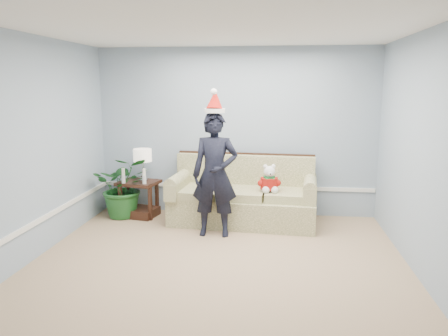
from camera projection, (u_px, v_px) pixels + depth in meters
name	position (u px, v px, depth m)	size (l,w,h in m)	color
room_shell	(213.00, 157.00, 4.62)	(4.54, 5.04, 2.74)	tan
wainscot_trim	(142.00, 205.00, 6.08)	(4.49, 4.99, 0.06)	white
sofa	(243.00, 199.00, 6.77)	(2.27, 1.10, 1.03)	#54602D
side_table	(139.00, 203.00, 7.07)	(0.69, 0.62, 0.58)	black
table_lamp	(143.00, 157.00, 6.96)	(0.29, 0.29, 0.52)	silver
candle_pair	(134.00, 177.00, 6.82)	(0.40, 0.06, 0.24)	silver
houseplant	(124.00, 187.00, 7.00)	(0.90, 0.78, 1.00)	#1B5521
man	(215.00, 175.00, 6.07)	(0.64, 0.42, 1.74)	black
santa_hat	(215.00, 102.00, 5.90)	(0.30, 0.33, 0.33)	white
teddy_bear	(269.00, 182.00, 6.46)	(0.30, 0.31, 0.42)	white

